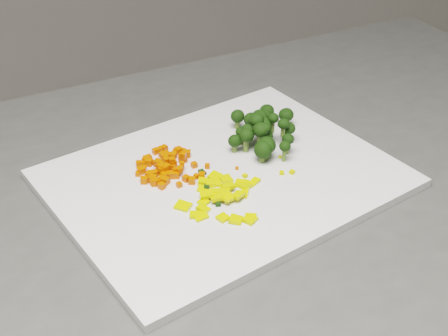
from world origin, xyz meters
name	(u,v)px	position (x,y,z in m)	size (l,w,h in m)	color
cutting_board	(224,178)	(-0.33, 0.48, 0.91)	(0.40, 0.31, 0.01)	silver
carrot_pile	(172,160)	(-0.38, 0.52, 0.92)	(0.09, 0.09, 0.02)	#DC4102
pepper_pile	(225,196)	(-0.35, 0.43, 0.92)	(0.10, 0.10, 0.01)	#D8C90B
broccoli_pile	(268,125)	(-0.24, 0.52, 0.94)	(0.11, 0.11, 0.05)	black
carrot_cube_0	(180,168)	(-0.37, 0.50, 0.92)	(0.01, 0.01, 0.01)	#DC4102
carrot_cube_1	(180,170)	(-0.37, 0.51, 0.91)	(0.01, 0.01, 0.01)	#DC4102
carrot_cube_2	(165,181)	(-0.40, 0.49, 0.91)	(0.01, 0.01, 0.01)	#DC4102
carrot_cube_3	(168,170)	(-0.39, 0.51, 0.91)	(0.01, 0.01, 0.01)	#DC4102
carrot_cube_4	(182,164)	(-0.37, 0.51, 0.92)	(0.01, 0.01, 0.01)	#DC4102
carrot_cube_5	(172,161)	(-0.38, 0.52, 0.92)	(0.01, 0.01, 0.01)	#DC4102
carrot_cube_6	(162,186)	(-0.41, 0.48, 0.91)	(0.01, 0.01, 0.01)	#DC4102
carrot_cube_7	(149,174)	(-0.41, 0.51, 0.91)	(0.01, 0.01, 0.01)	#DC4102
carrot_cube_8	(165,164)	(-0.39, 0.52, 0.91)	(0.01, 0.01, 0.01)	#DC4102
carrot_cube_9	(158,183)	(-0.41, 0.49, 0.91)	(0.01, 0.01, 0.01)	#DC4102
carrot_cube_10	(179,185)	(-0.39, 0.48, 0.91)	(0.01, 0.01, 0.01)	#DC4102
carrot_cube_11	(183,151)	(-0.35, 0.54, 0.91)	(0.01, 0.01, 0.01)	#DC4102
carrot_cube_12	(207,166)	(-0.34, 0.50, 0.91)	(0.01, 0.01, 0.01)	#DC4102
carrot_cube_13	(153,179)	(-0.41, 0.50, 0.91)	(0.01, 0.01, 0.01)	#DC4102
carrot_cube_14	(166,160)	(-0.38, 0.52, 0.92)	(0.01, 0.01, 0.01)	#DC4102
carrot_cube_15	(144,169)	(-0.41, 0.52, 0.91)	(0.01, 0.01, 0.01)	#DC4102
carrot_cube_16	(173,156)	(-0.37, 0.54, 0.91)	(0.01, 0.01, 0.01)	#DC4102
carrot_cube_17	(146,160)	(-0.40, 0.54, 0.92)	(0.01, 0.01, 0.01)	#DC4102
carrot_cube_18	(178,151)	(-0.36, 0.55, 0.91)	(0.01, 0.01, 0.01)	#DC4102
carrot_cube_19	(166,168)	(-0.39, 0.51, 0.92)	(0.01, 0.01, 0.01)	#DC4102
carrot_cube_20	(155,182)	(-0.41, 0.49, 0.91)	(0.01, 0.01, 0.01)	#DC4102
carrot_cube_21	(144,163)	(-0.41, 0.54, 0.91)	(0.01, 0.01, 0.01)	#DC4102
carrot_cube_22	(180,157)	(-0.36, 0.53, 0.91)	(0.01, 0.01, 0.01)	#DC4102
carrot_cube_23	(165,158)	(-0.38, 0.54, 0.91)	(0.01, 0.01, 0.01)	#DC4102
carrot_cube_24	(144,180)	(-0.42, 0.50, 0.91)	(0.01, 0.01, 0.01)	#DC4102
carrot_cube_25	(175,151)	(-0.36, 0.55, 0.91)	(0.01, 0.01, 0.01)	#DC4102
carrot_cube_26	(174,163)	(-0.38, 0.51, 0.92)	(0.01, 0.01, 0.01)	#DC4102
carrot_cube_27	(139,164)	(-0.41, 0.54, 0.91)	(0.01, 0.01, 0.01)	#DC4102
carrot_cube_28	(162,155)	(-0.38, 0.55, 0.91)	(0.01, 0.01, 0.01)	#DC4102
carrot_cube_29	(152,177)	(-0.41, 0.51, 0.91)	(0.01, 0.01, 0.01)	#DC4102
carrot_cube_30	(138,174)	(-0.42, 0.52, 0.91)	(0.01, 0.01, 0.01)	#DC4102
carrot_cube_31	(154,163)	(-0.40, 0.53, 0.91)	(0.01, 0.01, 0.01)	#DC4102
carrot_cube_32	(165,161)	(-0.38, 0.53, 0.91)	(0.01, 0.01, 0.01)	#DC4102
carrot_cube_33	(170,175)	(-0.39, 0.50, 0.91)	(0.01, 0.01, 0.01)	#DC4102
carrot_cube_34	(173,167)	(-0.38, 0.51, 0.91)	(0.01, 0.01, 0.01)	#DC4102
carrot_cube_35	(170,156)	(-0.37, 0.54, 0.91)	(0.01, 0.01, 0.01)	#DC4102
carrot_cube_36	(163,167)	(-0.39, 0.52, 0.91)	(0.01, 0.01, 0.01)	#DC4102
carrot_cube_37	(172,166)	(-0.38, 0.52, 0.91)	(0.01, 0.01, 0.01)	#DC4102
carrot_cube_38	(158,163)	(-0.40, 0.52, 0.92)	(0.01, 0.01, 0.01)	#DC4102
carrot_cube_39	(182,159)	(-0.36, 0.53, 0.91)	(0.01, 0.01, 0.01)	#DC4102
carrot_cube_40	(202,176)	(-0.35, 0.48, 0.91)	(0.01, 0.01, 0.01)	#DC4102
carrot_cube_41	(144,180)	(-0.42, 0.50, 0.91)	(0.01, 0.01, 0.01)	#DC4102
carrot_cube_42	(187,154)	(-0.35, 0.53, 0.91)	(0.01, 0.01, 0.01)	#DC4102
carrot_cube_43	(156,151)	(-0.39, 0.56, 0.91)	(0.01, 0.01, 0.01)	#DC4102
carrot_cube_44	(141,171)	(-0.42, 0.52, 0.91)	(0.01, 0.01, 0.01)	#DC4102
carrot_cube_45	(175,170)	(-0.38, 0.50, 0.92)	(0.01, 0.01, 0.01)	#DC4102
carrot_cube_46	(156,173)	(-0.40, 0.51, 0.91)	(0.01, 0.01, 0.01)	#DC4102
carrot_cube_47	(165,168)	(-0.39, 0.51, 0.92)	(0.01, 0.01, 0.01)	#DC4102
carrot_cube_48	(149,157)	(-0.40, 0.55, 0.91)	(0.01, 0.01, 0.01)	#DC4102
carrot_cube_49	(158,182)	(-0.41, 0.49, 0.91)	(0.01, 0.01, 0.01)	#DC4102
carrot_cube_50	(160,166)	(-0.40, 0.51, 0.92)	(0.01, 0.01, 0.01)	#DC4102
carrot_cube_51	(164,148)	(-0.37, 0.56, 0.91)	(0.01, 0.01, 0.01)	#DC4102
carrot_cube_52	(160,150)	(-0.38, 0.56, 0.91)	(0.01, 0.01, 0.01)	#DC4102
carrot_cube_53	(152,174)	(-0.41, 0.51, 0.91)	(0.01, 0.01, 0.01)	#DC4102
carrot_cube_54	(151,176)	(-0.41, 0.51, 0.91)	(0.01, 0.01, 0.01)	#DC4102
carrot_cube_55	(162,167)	(-0.40, 0.51, 0.92)	(0.01, 0.01, 0.01)	#DC4102
carrot_cube_56	(150,175)	(-0.41, 0.51, 0.91)	(0.01, 0.01, 0.01)	#DC4102
carrot_cube_57	(174,153)	(-0.37, 0.54, 0.91)	(0.01, 0.01, 0.01)	#DC4102
carrot_cube_58	(192,180)	(-0.37, 0.48, 0.91)	(0.01, 0.01, 0.01)	#DC4102
carrot_cube_59	(183,155)	(-0.36, 0.52, 0.92)	(0.01, 0.01, 0.01)	#DC4102
carrot_cube_60	(196,176)	(-0.36, 0.48, 0.91)	(0.01, 0.01, 0.01)	#DC4102
carrot_cube_61	(176,175)	(-0.38, 0.50, 0.91)	(0.01, 0.01, 0.01)	#DC4102
carrot_cube_62	(149,162)	(-0.40, 0.54, 0.92)	(0.01, 0.01, 0.01)	#DC4102
carrot_cube_63	(184,158)	(-0.36, 0.53, 0.91)	(0.01, 0.01, 0.01)	#DC4102
carrot_cube_64	(166,154)	(-0.38, 0.55, 0.91)	(0.01, 0.01, 0.01)	#DC4102
carrot_cube_65	(162,169)	(-0.40, 0.51, 0.92)	(0.01, 0.01, 0.01)	#DC4102
carrot_cube_66	(154,183)	(-0.41, 0.49, 0.91)	(0.01, 0.01, 0.01)	#DC4102
carrot_cube_67	(162,164)	(-0.39, 0.52, 0.92)	(0.01, 0.01, 0.01)	#DC4102
carrot_cube_68	(165,176)	(-0.39, 0.50, 0.91)	(0.01, 0.01, 0.01)	#DC4102
carrot_cube_69	(194,165)	(-0.35, 0.51, 0.91)	(0.01, 0.01, 0.01)	#DC4102
carrot_cube_70	(179,170)	(-0.38, 0.50, 0.92)	(0.01, 0.01, 0.01)	#DC4102
carrot_cube_71	(186,178)	(-0.37, 0.48, 0.91)	(0.01, 0.01, 0.01)	#DC4102
carrot_cube_72	(162,179)	(-0.40, 0.49, 0.91)	(0.01, 0.01, 0.01)	#DC4102
pepper_chunk_0	(244,185)	(-0.32, 0.44, 0.91)	(0.02, 0.01, 0.00)	#D8C90B
pepper_chunk_1	(236,220)	(-0.35, 0.39, 0.91)	(0.01, 0.01, 0.00)	#D8C90B
pepper_chunk_2	(202,189)	(-0.36, 0.46, 0.91)	(0.01, 0.01, 0.00)	#D8C90B
pepper_chunk_3	(215,176)	(-0.34, 0.48, 0.91)	(0.02, 0.01, 0.00)	#D8C90B
pepper_chunk_4	(211,183)	(-0.35, 0.46, 0.91)	(0.01, 0.01, 0.00)	#D8C90B
pepper_chunk_5	(254,182)	(-0.30, 0.45, 0.91)	(0.02, 0.01, 0.00)	#D8C90B
pepper_chunk_6	(196,215)	(-0.39, 0.42, 0.91)	(0.01, 0.01, 0.00)	#D8C90B
pepper_chunk_7	(223,218)	(-0.36, 0.40, 0.91)	(0.01, 0.01, 0.00)	#D8C90B
pepper_chunk_8	(228,198)	(-0.35, 0.42, 0.92)	(0.01, 0.01, 0.00)	#D8C90B
pepper_chunk_9	(215,183)	(-0.34, 0.46, 0.91)	(0.01, 0.02, 0.00)	#D8C90B
pepper_chunk_10	(201,217)	(-0.39, 0.41, 0.91)	(0.02, 0.01, 0.00)	#D8C90B
pepper_chunk_11	(222,196)	(-0.35, 0.44, 0.91)	(0.01, 0.01, 0.00)	#D8C90B
pepper_chunk_12	(225,192)	(-0.34, 0.44, 0.92)	(0.02, 0.01, 0.00)	#D8C90B
pepper_chunk_13	(216,196)	(-0.36, 0.43, 0.92)	(0.02, 0.01, 0.00)	#D8C90B
pepper_chunk_14	(227,197)	(-0.35, 0.43, 0.92)	(0.02, 0.01, 0.00)	#D8C90B
pepper_chunk_15	(203,209)	(-0.38, 0.42, 0.91)	(0.01, 0.01, 0.00)	#D8C90B
pepper_chunk_16	(203,181)	(-0.36, 0.47, 0.91)	(0.01, 0.01, 0.00)	#D8C90B
pepper_chunk_17	(224,187)	(-0.34, 0.45, 0.91)	(0.01, 0.01, 0.00)	#D8C90B
pepper_chunk_18	(219,196)	(-0.35, 0.44, 0.91)	(0.01, 0.01, 0.00)	#D8C90B
pepper_chunk_19	(250,218)	(-0.34, 0.39, 0.91)	(0.01, 0.01, 0.00)	#D8C90B
pepper_chunk_20	(228,186)	(-0.34, 0.45, 0.92)	(0.01, 0.01, 0.00)	#D8C90B
pepper_chunk_21	(238,195)	(-0.33, 0.42, 0.92)	(0.01, 0.02, 0.00)	#D8C90B
pepper_chunk_22	(226,179)	(-0.33, 0.47, 0.91)	(0.01, 0.01, 0.00)	#D8C90B
pepper_chunk_23	(207,194)	(-0.37, 0.44, 0.92)	(0.01, 0.02, 0.00)	#D8C90B
pepper_chunk_24	(250,220)	(-0.34, 0.38, 0.91)	(0.01, 0.01, 0.00)	#D8C90B
pepper_chunk_25	(217,192)	(-0.35, 0.44, 0.92)	(0.01, 0.01, 0.00)	#D8C90B
pepper_chunk_26	(204,202)	(-0.37, 0.43, 0.91)	(0.01, 0.01, 0.00)	#D8C90B
pepper_chunk_27	(183,206)	(-0.40, 0.44, 0.91)	(0.02, 0.01, 0.00)	#D8C90B
pepper_chunk_28	(241,184)	(-0.32, 0.45, 0.91)	(0.02, 0.02, 0.00)	#D8C90B
pepper_chunk_29	(244,193)	(-0.32, 0.43, 0.91)	(0.02, 0.01, 0.00)	#D8C90B
broccoli_floret_0	(266,149)	(-0.26, 0.49, 0.92)	(0.03, 0.03, 0.03)	black
broccoli_floret_1	(246,141)	(-0.28, 0.51, 0.93)	(0.03, 0.03, 0.03)	black
broccoli_floret_2	(250,125)	(-0.25, 0.55, 0.93)	(0.03, 0.03, 0.03)	black
broccoli_floret_3	(285,118)	(-0.20, 0.55, 0.92)	(0.03, 0.03, 0.03)	black
broccoli_floret_4	(266,114)	(-0.22, 0.57, 0.92)	(0.03, 0.03, 0.03)	black
broccoli_floret_5	(260,133)	(-0.26, 0.51, 0.93)	(0.03, 0.03, 0.03)	black
broccoli_floret_6	(237,120)	(-0.26, 0.57, 0.92)	(0.03, 0.03, 0.03)	black
broccoli_floret_7	(247,139)	(-0.27, 0.52, 0.92)	(0.02, 0.02, 0.03)	black
broccoli_floret_8	(258,124)	(-0.25, 0.53, 0.93)	(0.02, 0.02, 0.02)	black
broccoli_floret_9	(247,136)	(-0.27, 0.53, 0.93)	(0.02, 0.02, 0.03)	black
broccoli_floret_10	(234,144)	(-0.29, 0.52, 0.92)	(0.02, 0.02, 0.02)	black
broccoli_floret_11	(262,153)	(-0.27, 0.48, 0.92)	(0.03, 0.03, 0.03)	black
broccoli_floret_12	(264,120)	(-0.23, 0.55, 0.92)	(0.03, 0.03, 0.03)	black
broccoli_floret_13	(263,127)	(-0.25, 0.52, 0.93)	(0.03, 0.03, 0.03)	black
broccoli_floret_14	(287,144)	(-0.23, 0.49, 0.92)	(0.02, 0.02, 0.03)	black
broccoli_floret_15	(273,124)	(-0.24, 0.52, 0.94)	(0.02, 0.02, 0.03)	black
broccoli_floret_16	(264,138)	(-0.25, 0.52, 0.92)	(0.03, 0.03, 0.02)	black
broccoli_floret_17	(241,136)	(-0.28, 0.53, 0.92)	(0.02, 0.02, 0.03)	black
broccoli_floret_18	(287,132)	(-0.22, 0.51, 0.92)	(0.03, 0.03, 0.03)	black
broccoli_floret_19	(283,128)	(-0.23, 0.51, 0.94)	(0.02, 0.02, 0.02)	black
broccoli_floret_20	(256,124)	(-0.26, 0.53, 0.94)	(0.03, 0.03, 0.03)	black
broccoli_floret_21	(259,120)	(-0.24, 0.55, 0.93)	(0.03, 0.03, 0.03)	black
broccoli_floret_22	(266,133)	(-0.24, 0.53, 0.92)	(0.02, 0.02, 0.02)	black
broccoli_floret_23	(264,132)	(-0.26, 0.51, 0.94)	(0.02, 0.02, 0.03)	black
broccoli_floret_24	(284,152)	(-0.24, 0.47, 0.92)	(0.02, 0.02, 0.03)	black
stray_bit_0	(204,173)	(-0.35, 0.49, 0.91)	(0.01, 0.01, 0.00)	black
stray_bit_1	(247,138)	(-0.26, 0.54, 0.91)	(0.01, 0.01, 0.00)	black
stray_bit_2	(201,172)	(-0.35, 0.49, 0.91)	(0.01, 0.01, 0.00)	black
stray_bit_3	(218,204)	(-0.36, 0.42, 0.91)	(0.01, 0.01, 0.00)	black
stray_bit_4	(292,172)	(-0.25, 0.44, 0.91)	(0.01, 0.01, 0.00)	#D8C90B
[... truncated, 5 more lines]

